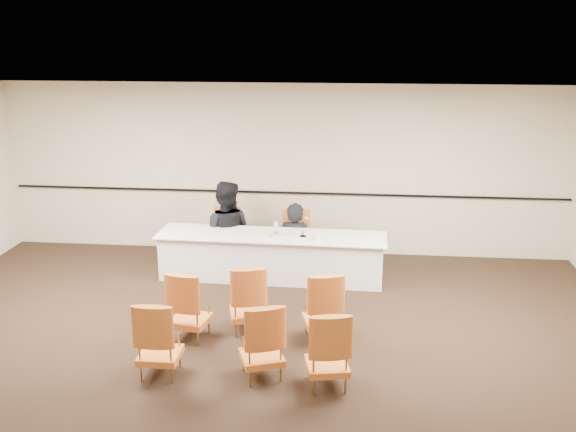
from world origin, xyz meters
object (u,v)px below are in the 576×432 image
object	(u,v)px
panelist_main	(295,251)
aud_chair_front_mid	(248,298)
panel_table	(271,256)
aud_chair_back_right	(328,348)
water_bottle	(276,229)
aud_chair_back_left	(159,337)
microphone	(303,228)
drinking_glass	(267,234)
aud_chair_front_right	(323,305)
panelist_main_chair	(295,240)
coffee_cup	(318,236)
aud_chair_front_left	(190,304)
aud_chair_back_mid	(261,339)
panelist_second	(226,235)
panelist_second_chair	(226,237)

from	to	relation	value
panelist_main	aud_chair_front_mid	xyz separation A→B (m)	(-0.40, -2.44, 0.19)
panel_table	aud_chair_back_right	world-z (taller)	aud_chair_back_right
water_bottle	aud_chair_back_right	distance (m)	3.28
aud_chair_back_left	aud_chair_back_right	bearing A→B (deg)	-1.68
microphone	water_bottle	distance (m)	0.43
panel_table	drinking_glass	world-z (taller)	drinking_glass
aud_chair_front_right	aud_chair_back_left	bearing A→B (deg)	-163.56
panelist_main_chair	coffee_cup	distance (m)	0.91
coffee_cup	aud_chair_front_left	bearing A→B (deg)	-127.69
drinking_glass	panelist_main	bearing A→B (deg)	60.49
coffee_cup	aud_chair_back_mid	distance (m)	2.92
drinking_glass	aud_chair_front_right	xyz separation A→B (m)	(0.97, -1.91, -0.31)
panelist_main_chair	drinking_glass	distance (m)	0.82
panelist_main_chair	panelist_second	size ratio (longest dim) A/B	0.50
panelist_main	panelist_second	size ratio (longest dim) A/B	0.89
panel_table	panelist_main	size ratio (longest dim) A/B	2.17
aud_chair_back_right	microphone	bearing A→B (deg)	88.11
panelist_main_chair	microphone	world-z (taller)	microphone
panelist_second_chair	aud_chair_back_left	distance (m)	3.69
water_bottle	coffee_cup	world-z (taller)	water_bottle
coffee_cup	aud_chair_front_right	world-z (taller)	aud_chair_front_right
water_bottle	coffee_cup	xyz separation A→B (m)	(0.67, -0.13, -0.06)
panelist_main	microphone	world-z (taller)	panelist_main
panel_table	aud_chair_front_mid	bearing A→B (deg)	-90.67
aud_chair_front_mid	coffee_cup	bearing A→B (deg)	49.39
aud_chair_front_right	aud_chair_back_mid	distance (m)	1.21
panelist_main_chair	panelist_second_chair	xyz separation A→B (m)	(-1.18, 0.03, 0.00)
aud_chair_back_mid	panel_table	bearing A→B (deg)	73.97
panelist_second_chair	aud_chair_front_left	xyz separation A→B (m)	(0.07, -2.75, 0.00)
aud_chair_front_mid	aud_chair_back_mid	xyz separation A→B (m)	(0.35, -1.15, 0.00)
aud_chair_back_left	aud_chair_back_mid	distance (m)	1.18
panelist_main_chair	drinking_glass	world-z (taller)	panelist_main_chair
panel_table	aud_chair_front_mid	distance (m)	1.90
panelist_main	panelist_second_chair	xyz separation A→B (m)	(-1.18, 0.03, 0.19)
panel_table	microphone	xyz separation A→B (m)	(0.51, -0.06, 0.51)
panelist_second_chair	aud_chair_back_right	distance (m)	4.19
aud_chair_front_left	aud_chair_back_left	distance (m)	0.94
drinking_glass	aud_chair_front_left	bearing A→B (deg)	-109.81
panelist_second	aud_chair_front_right	size ratio (longest dim) A/B	2.00
water_bottle	drinking_glass	bearing A→B (deg)	-153.78
panelist_second	aud_chair_front_mid	bearing A→B (deg)	108.79
microphone	aud_chair_back_mid	distance (m)	3.03
aud_chair_front_right	drinking_glass	bearing A→B (deg)	102.51
panelist_main	panelist_second_chair	distance (m)	1.20
panelist_main_chair	aud_chair_back_right	xyz separation A→B (m)	(0.70, -3.71, 0.00)
water_bottle	coffee_cup	bearing A→B (deg)	-11.38
panelist_main_chair	drinking_glass	bearing A→B (deg)	-117.94
panelist_main	panel_table	bearing A→B (deg)	69.68
microphone	water_bottle	size ratio (longest dim) A/B	1.20
panel_table	aud_chair_back_left	bearing A→B (deg)	-104.65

